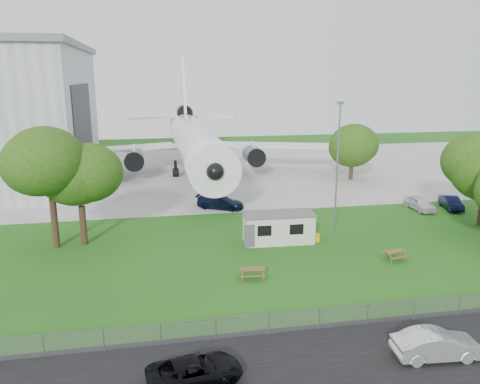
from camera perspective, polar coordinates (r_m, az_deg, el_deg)
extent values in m
plane|color=#2A6D1B|center=(36.44, 2.88, -9.08)|extent=(160.00, 160.00, 0.00)
cube|color=black|center=(25.48, 10.18, -20.21)|extent=(120.00, 8.00, 0.02)
cube|color=#B7B7B2|center=(72.45, -4.17, 2.54)|extent=(120.00, 46.00, 0.03)
cube|color=#2D3033|center=(66.61, -18.48, 6.74)|extent=(0.16, 16.00, 12.96)
cylinder|color=white|center=(67.48, -5.54, 6.05)|extent=(5.40, 34.00, 5.40)
cone|color=white|center=(48.82, -3.47, 3.10)|extent=(5.40, 5.50, 5.40)
cone|color=white|center=(88.19, -6.84, 8.37)|extent=(4.86, 9.00, 4.86)
cube|color=white|center=(70.84, -15.92, 4.98)|extent=(21.36, 10.77, 0.36)
cube|color=white|center=(72.94, 4.11, 5.71)|extent=(21.36, 10.77, 0.36)
cube|color=white|center=(87.84, -6.95, 12.07)|extent=(0.46, 9.96, 12.17)
cylinder|color=#515459|center=(67.08, -12.73, 3.91)|extent=(2.50, 4.20, 2.50)
cylinder|color=#515459|center=(68.59, 1.64, 4.46)|extent=(2.50, 4.20, 2.50)
cylinder|color=#515459|center=(87.03, -6.83, 9.62)|extent=(2.60, 4.50, 2.60)
cylinder|color=black|center=(53.06, -3.89, -0.35)|extent=(0.36, 0.36, 2.40)
cylinder|color=black|center=(68.90, -7.87, 2.86)|extent=(0.44, 0.44, 2.40)
cylinder|color=black|center=(69.39, -3.24, 3.05)|extent=(0.44, 0.44, 2.40)
cube|color=beige|center=(41.38, 4.70, -4.42)|extent=(6.10, 2.75, 2.50)
cube|color=#59595B|center=(40.99, 4.74, -2.68)|extent=(6.31, 2.96, 0.12)
cylinder|color=gold|center=(42.13, 9.38, -5.52)|extent=(0.50, 0.50, 0.70)
cube|color=gray|center=(28.27, 7.58, -16.42)|extent=(58.00, 0.04, 1.30)
cylinder|color=slate|center=(42.83, 11.75, 2.54)|extent=(0.16, 0.16, 12.00)
cylinder|color=#382619|center=(42.66, -21.66, -3.55)|extent=(0.56, 0.56, 4.29)
sphere|color=#3D6818|center=(41.49, -22.30, 3.38)|extent=(7.26, 7.26, 7.26)
cylinder|color=#382619|center=(42.71, -18.57, -3.87)|extent=(0.56, 0.56, 3.43)
sphere|color=#3D6818|center=(41.68, -19.01, 1.63)|extent=(6.29, 6.29, 6.29)
cylinder|color=#382619|center=(67.95, 13.40, 2.64)|extent=(0.56, 0.56, 2.82)
sphere|color=#3D6818|center=(67.38, 13.56, 5.51)|extent=(6.82, 6.82, 6.82)
imported|color=silver|center=(27.33, 22.85, -16.80)|extent=(4.64, 1.93, 1.49)
imported|color=black|center=(23.82, -5.53, -20.92)|extent=(4.86, 2.82, 1.27)
imported|color=silver|center=(54.75, 21.07, -1.31)|extent=(1.80, 4.39, 1.49)
imported|color=black|center=(56.48, 24.34, -1.22)|extent=(2.51, 4.48, 1.40)
imported|color=black|center=(51.67, -2.42, -1.22)|extent=(5.60, 4.35, 1.52)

